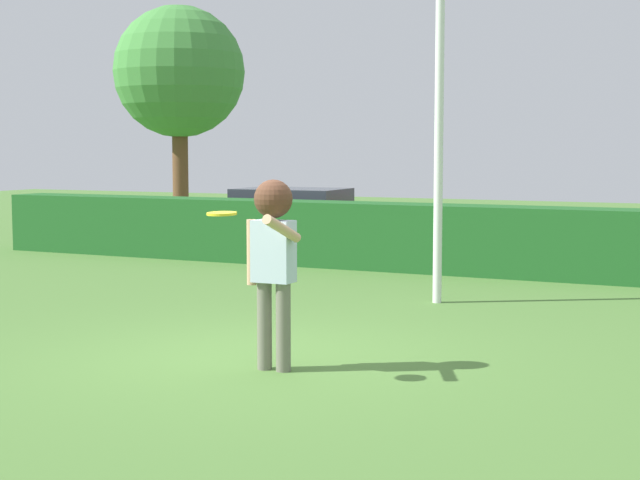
{
  "coord_description": "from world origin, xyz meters",
  "views": [
    {
      "loc": [
        4.7,
        -8.28,
        2.09
      ],
      "look_at": [
        0.4,
        0.63,
        1.15
      ],
      "focal_mm": 54.4,
      "sensor_mm": 36.0,
      "label": 1
    }
  ],
  "objects_px": {
    "willow_tree": "(179,73)",
    "parked_car_red": "(292,215)",
    "person": "(273,247)",
    "lamppost": "(440,22)",
    "frisbee": "(222,214)"
  },
  "relations": [
    {
      "from": "lamppost",
      "to": "willow_tree",
      "type": "bearing_deg",
      "value": 138.99
    },
    {
      "from": "parked_car_red",
      "to": "frisbee",
      "type": "bearing_deg",
      "value": -65.6
    },
    {
      "from": "person",
      "to": "willow_tree",
      "type": "xyz_separation_m",
      "value": [
        -9.87,
        13.15,
        2.84
      ]
    },
    {
      "from": "person",
      "to": "frisbee",
      "type": "distance_m",
      "value": 0.75
    },
    {
      "from": "person",
      "to": "lamppost",
      "type": "xyz_separation_m",
      "value": [
        0.08,
        4.51,
        2.58
      ]
    },
    {
      "from": "lamppost",
      "to": "parked_car_red",
      "type": "xyz_separation_m",
      "value": [
        -5.09,
        5.54,
        -3.06
      ]
    },
    {
      "from": "frisbee",
      "to": "willow_tree",
      "type": "distance_m",
      "value": 17.05
    },
    {
      "from": "parked_car_red",
      "to": "willow_tree",
      "type": "bearing_deg",
      "value": 147.39
    },
    {
      "from": "lamppost",
      "to": "parked_car_red",
      "type": "distance_m",
      "value": 8.12
    },
    {
      "from": "parked_car_red",
      "to": "willow_tree",
      "type": "relative_size",
      "value": 0.75
    },
    {
      "from": "lamppost",
      "to": "frisbee",
      "type": "bearing_deg",
      "value": -92.68
    },
    {
      "from": "frisbee",
      "to": "lamppost",
      "type": "height_order",
      "value": "lamppost"
    },
    {
      "from": "frisbee",
      "to": "willow_tree",
      "type": "xyz_separation_m",
      "value": [
        -9.71,
        13.79,
        2.49
      ]
    },
    {
      "from": "frisbee",
      "to": "person",
      "type": "bearing_deg",
      "value": 75.69
    },
    {
      "from": "willow_tree",
      "to": "parked_car_red",
      "type": "bearing_deg",
      "value": -32.61
    }
  ]
}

